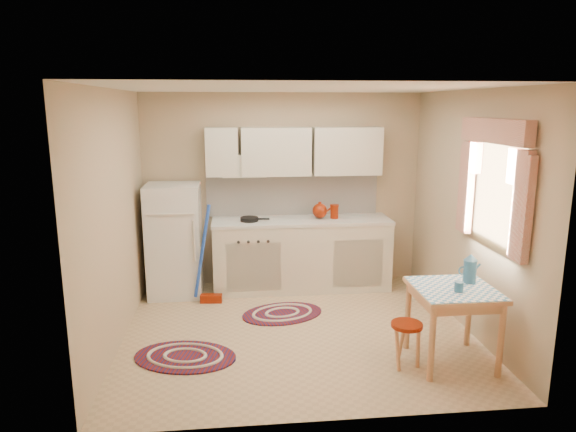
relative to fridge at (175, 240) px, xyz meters
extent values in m
plane|color=tan|center=(1.39, -1.25, -0.70)|extent=(3.60, 3.60, 0.00)
cube|color=silver|center=(1.39, -1.25, 1.80)|extent=(3.60, 3.20, 0.04)
cube|color=tan|center=(1.39, 0.35, 0.55)|extent=(3.60, 0.04, 2.50)
cube|color=tan|center=(1.39, -2.85, 0.55)|extent=(3.60, 0.04, 2.50)
cube|color=tan|center=(-0.41, -1.25, 0.55)|extent=(0.04, 3.20, 2.50)
cube|color=tan|center=(3.19, -1.25, 0.55)|extent=(0.04, 3.20, 2.50)
cube|color=white|center=(1.51, 0.34, 0.50)|extent=(2.25, 0.03, 0.55)
cube|color=beige|center=(1.51, 0.19, 1.07)|extent=(2.25, 0.33, 0.60)
cube|color=white|center=(3.17, -1.80, 0.85)|extent=(0.04, 0.85, 0.95)
cube|color=white|center=(0.00, 0.00, 0.00)|extent=(0.65, 0.60, 1.40)
cube|color=beige|center=(1.60, 0.05, -0.26)|extent=(2.25, 0.60, 0.88)
cube|color=beige|center=(1.60, 0.05, 0.20)|extent=(2.27, 0.62, 0.04)
cylinder|color=black|center=(0.93, 0.00, 0.24)|extent=(0.25, 0.25, 0.05)
cylinder|color=maroon|center=(2.02, 0.05, 0.30)|extent=(0.13, 0.13, 0.16)
cube|color=tan|center=(2.71, -2.06, -0.34)|extent=(0.72, 0.72, 0.72)
cylinder|color=maroon|center=(2.27, -2.10, -0.49)|extent=(0.29, 0.29, 0.42)
cylinder|color=#2B5F85|center=(2.71, -2.16, 0.07)|extent=(0.10, 0.10, 0.10)
camera|label=1|loc=(0.76, -6.27, 1.64)|focal=32.00mm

